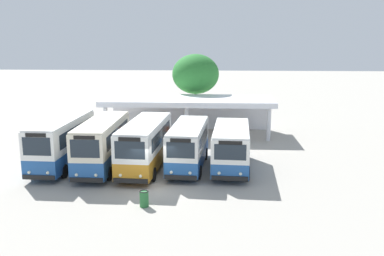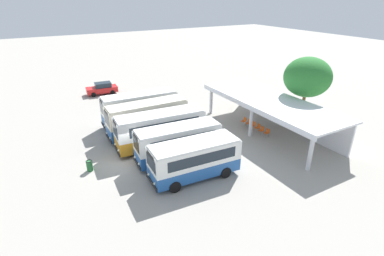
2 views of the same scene
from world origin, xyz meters
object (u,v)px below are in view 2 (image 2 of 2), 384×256
(city_bus_fourth_amber, at_px, (178,142))
(parked_car_flank, at_px, (102,88))
(waiting_chair_middle_seat, at_px, (253,125))
(waiting_chair_fourth_seat, at_px, (258,127))
(city_bus_second_in_row, at_px, (147,117))
(waiting_chair_fifth_seat, at_px, (262,130))
(waiting_chair_end_by_column, at_px, (244,120))
(city_bus_middle_cream, at_px, (160,128))
(waiting_chair_far_end_seat, at_px, (267,132))
(city_bus_nearest_orange, at_px, (140,108))
(litter_bin_apron, at_px, (90,166))
(waiting_chair_second_from_end, at_px, (249,123))
(city_bus_fifth_blue, at_px, (194,158))

(city_bus_fourth_amber, bearing_deg, parked_car_flank, -177.32)
(waiting_chair_middle_seat, relative_size, waiting_chair_fourth_seat, 1.00)
(city_bus_second_in_row, bearing_deg, waiting_chair_fifth_seat, 60.87)
(city_bus_fourth_amber, xyz_separation_m, waiting_chair_end_by_column, (-3.09, 9.47, -1.19))
(waiting_chair_end_by_column, distance_m, waiting_chair_fourth_seat, 2.05)
(city_bus_fourth_amber, relative_size, parked_car_flank, 1.70)
(city_bus_second_in_row, relative_size, waiting_chair_middle_seat, 9.22)
(city_bus_middle_cream, bearing_deg, parked_car_flank, -177.82)
(city_bus_fourth_amber, distance_m, waiting_chair_far_end_seat, 9.67)
(city_bus_second_in_row, xyz_separation_m, waiting_chair_fourth_seat, (4.83, 9.99, -1.34))
(waiting_chair_far_end_seat, bearing_deg, waiting_chair_fourth_seat, 179.34)
(waiting_chair_fourth_seat, bearing_deg, city_bus_nearest_orange, -128.78)
(city_bus_nearest_orange, xyz_separation_m, city_bus_fourth_amber, (8.80, 0.06, -0.17))
(city_bus_fourth_amber, bearing_deg, litter_bin_apron, -105.71)
(waiting_chair_second_from_end, bearing_deg, city_bus_fourth_amber, -75.85)
(parked_car_flank, xyz_separation_m, waiting_chair_second_from_end, (19.01, 10.54, -0.30))
(city_bus_nearest_orange, relative_size, city_bus_second_in_row, 1.01)
(city_bus_middle_cream, distance_m, waiting_chair_second_from_end, 9.93)
(city_bus_fifth_blue, height_order, parked_car_flank, city_bus_fifth_blue)
(city_bus_fourth_amber, xyz_separation_m, waiting_chair_fourth_seat, (-1.04, 9.61, -1.19))
(city_bus_fifth_blue, bearing_deg, city_bus_second_in_row, -178.38)
(city_bus_middle_cream, height_order, city_bus_fifth_blue, city_bus_middle_cream)
(city_bus_nearest_orange, relative_size, waiting_chair_far_end_seat, 9.31)
(waiting_chair_middle_seat, xyz_separation_m, waiting_chair_fifth_seat, (1.37, -0.04, 0.00))
(city_bus_second_in_row, bearing_deg, waiting_chair_second_from_end, 70.75)
(city_bus_nearest_orange, distance_m, waiting_chair_fifth_seat, 12.83)
(city_bus_middle_cream, bearing_deg, city_bus_second_in_row, -178.41)
(waiting_chair_far_end_seat, bearing_deg, waiting_chair_fifth_seat, -173.26)
(city_bus_fifth_blue, bearing_deg, waiting_chair_second_from_end, 118.90)
(parked_car_flank, height_order, litter_bin_apron, parked_car_flank)
(city_bus_nearest_orange, height_order, waiting_chair_far_end_seat, city_bus_nearest_orange)
(parked_car_flank, height_order, waiting_chair_far_end_seat, parked_car_flank)
(litter_bin_apron, bearing_deg, parked_car_flank, 163.10)
(city_bus_fourth_amber, bearing_deg, waiting_chair_end_by_column, 108.05)
(waiting_chair_middle_seat, distance_m, litter_bin_apron, 16.47)
(city_bus_second_in_row, xyz_separation_m, city_bus_fourth_amber, (5.87, 0.38, -0.15))
(city_bus_middle_cream, bearing_deg, waiting_chair_fifth_seat, 75.27)
(city_bus_second_in_row, relative_size, waiting_chair_end_by_column, 9.22)
(litter_bin_apron, bearing_deg, city_bus_middle_cream, 98.48)
(waiting_chair_far_end_seat, bearing_deg, city_bus_fifth_blue, -75.01)
(city_bus_second_in_row, bearing_deg, city_bus_fourth_amber, 3.73)
(city_bus_nearest_orange, xyz_separation_m, litter_bin_apron, (6.85, -6.86, -1.42))
(city_bus_middle_cream, xyz_separation_m, waiting_chair_middle_seat, (1.21, 9.85, -1.30))
(waiting_chair_middle_seat, bearing_deg, waiting_chair_end_by_column, -176.63)
(city_bus_second_in_row, distance_m, waiting_chair_middle_seat, 10.85)
(parked_car_flank, height_order, waiting_chair_fourth_seat, parked_car_flank)
(city_bus_fourth_amber, xyz_separation_m, waiting_chair_fifth_seat, (-0.35, 9.51, -1.19))
(city_bus_middle_cream, relative_size, city_bus_fourth_amber, 1.12)
(litter_bin_apron, bearing_deg, waiting_chair_second_from_end, 91.59)
(city_bus_fifth_blue, distance_m, waiting_chair_fifth_seat, 10.25)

